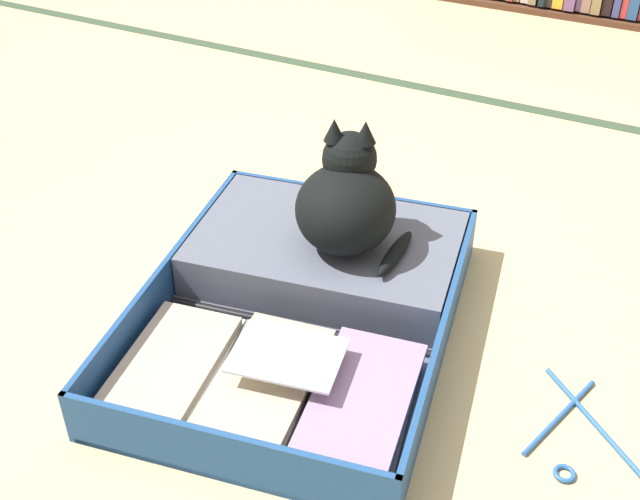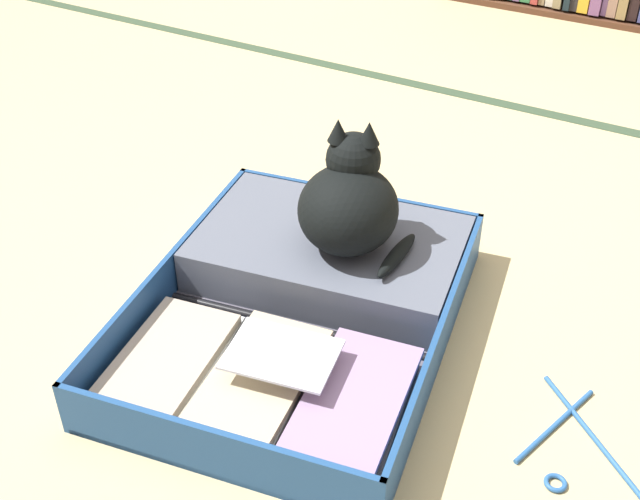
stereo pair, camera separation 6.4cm
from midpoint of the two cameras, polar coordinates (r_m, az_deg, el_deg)
ground_plane at (r=1.74m, az=-1.02°, el=-5.91°), size 10.00×10.00×0.00m
tatami_border at (r=2.75m, az=12.70°, el=10.19°), size 4.80×0.05×0.00m
open_suitcase at (r=1.75m, az=0.32°, el=-3.30°), size 0.74×0.90×0.12m
black_cat at (r=1.74m, az=3.18°, el=3.35°), size 0.28×0.29×0.28m
clothes_hanger at (r=1.57m, az=20.03°, el=-14.40°), size 0.35×0.33×0.01m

